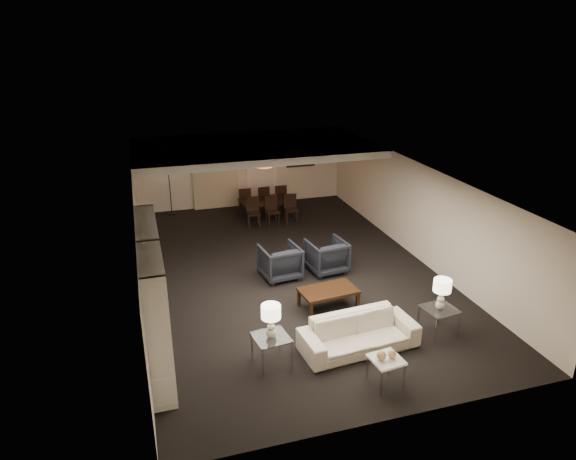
% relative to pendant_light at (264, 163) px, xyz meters
% --- Properties ---
extents(floor, '(11.00, 11.00, 0.00)m').
position_rel_pendant_light_xyz_m(floor, '(-0.30, -3.50, -1.92)').
color(floor, black).
rests_on(floor, ground).
extents(ceiling, '(7.00, 11.00, 0.02)m').
position_rel_pendant_light_xyz_m(ceiling, '(-0.30, -3.50, 0.58)').
color(ceiling, silver).
rests_on(ceiling, ground).
extents(wall_back, '(7.00, 0.02, 2.50)m').
position_rel_pendant_light_xyz_m(wall_back, '(-0.30, 2.00, -0.67)').
color(wall_back, beige).
rests_on(wall_back, ground).
extents(wall_front, '(7.00, 0.02, 2.50)m').
position_rel_pendant_light_xyz_m(wall_front, '(-0.30, -9.00, -0.67)').
color(wall_front, beige).
rests_on(wall_front, ground).
extents(wall_left, '(0.02, 11.00, 2.50)m').
position_rel_pendant_light_xyz_m(wall_left, '(-3.80, -3.50, -0.67)').
color(wall_left, beige).
rests_on(wall_left, ground).
extents(wall_right, '(0.02, 11.00, 2.50)m').
position_rel_pendant_light_xyz_m(wall_right, '(3.20, -3.50, -0.67)').
color(wall_right, beige).
rests_on(wall_right, ground).
extents(ceiling_soffit, '(7.00, 4.00, 0.20)m').
position_rel_pendant_light_xyz_m(ceiling_soffit, '(-0.30, 0.00, 0.48)').
color(ceiling_soffit, silver).
rests_on(ceiling_soffit, ceiling).
extents(curtains, '(1.50, 0.12, 2.40)m').
position_rel_pendant_light_xyz_m(curtains, '(-1.20, 1.92, -0.72)').
color(curtains, beige).
rests_on(curtains, wall_back).
extents(door, '(0.90, 0.05, 2.10)m').
position_rel_pendant_light_xyz_m(door, '(0.40, 1.97, -0.87)').
color(door, silver).
rests_on(door, wall_back).
extents(painting, '(0.95, 0.04, 0.65)m').
position_rel_pendant_light_xyz_m(painting, '(1.80, 1.96, -0.37)').
color(painting, '#142D38').
rests_on(painting, wall_back).
extents(media_unit, '(0.38, 3.40, 2.35)m').
position_rel_pendant_light_xyz_m(media_unit, '(-3.61, -6.10, -0.74)').
color(media_unit, white).
rests_on(media_unit, wall_left).
extents(pendant_light, '(0.52, 0.52, 0.24)m').
position_rel_pendant_light_xyz_m(pendant_light, '(0.00, 0.00, 0.00)').
color(pendant_light, '#D8591E').
rests_on(pendant_light, ceiling_soffit).
extents(sofa, '(2.29, 1.05, 0.65)m').
position_rel_pendant_light_xyz_m(sofa, '(0.01, -7.08, -1.60)').
color(sofa, beige).
rests_on(sofa, floor).
extents(coffee_table, '(1.29, 0.84, 0.44)m').
position_rel_pendant_light_xyz_m(coffee_table, '(0.01, -5.48, -1.70)').
color(coffee_table, black).
rests_on(coffee_table, floor).
extents(armchair_left, '(0.98, 1.01, 0.83)m').
position_rel_pendant_light_xyz_m(armchair_left, '(-0.59, -3.78, -1.51)').
color(armchair_left, black).
rests_on(armchair_left, floor).
extents(armchair_right, '(0.98, 1.00, 0.83)m').
position_rel_pendant_light_xyz_m(armchair_right, '(0.61, -3.78, -1.51)').
color(armchair_right, black).
rests_on(armchair_right, floor).
extents(side_table_left, '(0.68, 0.68, 0.57)m').
position_rel_pendant_light_xyz_m(side_table_left, '(-1.69, -7.08, -1.64)').
color(side_table_left, white).
rests_on(side_table_left, floor).
extents(side_table_right, '(0.68, 0.68, 0.57)m').
position_rel_pendant_light_xyz_m(side_table_right, '(1.71, -7.08, -1.64)').
color(side_table_right, white).
rests_on(side_table_right, floor).
extents(table_lamp_left, '(0.38, 0.38, 0.63)m').
position_rel_pendant_light_xyz_m(table_lamp_left, '(-1.69, -7.08, -1.04)').
color(table_lamp_left, beige).
rests_on(table_lamp_left, side_table_left).
extents(table_lamp_right, '(0.35, 0.35, 0.63)m').
position_rel_pendant_light_xyz_m(table_lamp_right, '(1.71, -7.08, -1.04)').
color(table_lamp_right, beige).
rests_on(table_lamp_right, side_table_right).
extents(marble_table, '(0.56, 0.56, 0.51)m').
position_rel_pendant_light_xyz_m(marble_table, '(0.01, -8.18, -1.67)').
color(marble_table, white).
rests_on(marble_table, floor).
extents(gold_gourd_a, '(0.16, 0.16, 0.16)m').
position_rel_pendant_light_xyz_m(gold_gourd_a, '(-0.09, -8.18, -1.33)').
color(gold_gourd_a, tan).
rests_on(gold_gourd_a, marble_table).
extents(gold_gourd_b, '(0.14, 0.14, 0.14)m').
position_rel_pendant_light_xyz_m(gold_gourd_b, '(0.11, -8.18, -1.34)').
color(gold_gourd_b, tan).
rests_on(gold_gourd_b, marble_table).
extents(television, '(1.12, 0.15, 0.64)m').
position_rel_pendant_light_xyz_m(television, '(-3.58, -5.41, -0.85)').
color(television, black).
rests_on(television, media_unit).
extents(vase_blue, '(0.17, 0.17, 0.18)m').
position_rel_pendant_light_xyz_m(vase_blue, '(-3.61, -7.07, -0.77)').
color(vase_blue, '#2A4DB7').
rests_on(vase_blue, media_unit).
extents(vase_amber, '(0.17, 0.17, 0.18)m').
position_rel_pendant_light_xyz_m(vase_amber, '(-3.61, -6.50, -0.27)').
color(vase_amber, gold).
rests_on(vase_amber, media_unit).
extents(floor_speaker, '(0.13, 0.13, 0.98)m').
position_rel_pendant_light_xyz_m(floor_speaker, '(-3.50, -5.45, -1.43)').
color(floor_speaker, black).
rests_on(floor_speaker, floor).
extents(dining_table, '(1.77, 1.09, 0.59)m').
position_rel_pendant_light_xyz_m(dining_table, '(0.19, 0.45, -1.62)').
color(dining_table, black).
rests_on(dining_table, floor).
extents(chair_nl, '(0.45, 0.45, 0.88)m').
position_rel_pendant_light_xyz_m(chair_nl, '(-0.41, -0.20, -1.48)').
color(chair_nl, black).
rests_on(chair_nl, floor).
extents(chair_nm, '(0.42, 0.42, 0.88)m').
position_rel_pendant_light_xyz_m(chair_nm, '(0.19, -0.20, -1.48)').
color(chair_nm, black).
rests_on(chair_nm, floor).
extents(chair_nr, '(0.45, 0.45, 0.88)m').
position_rel_pendant_light_xyz_m(chair_nr, '(0.79, -0.20, -1.48)').
color(chair_nr, black).
rests_on(chair_nr, floor).
extents(chair_fl, '(0.43, 0.43, 0.88)m').
position_rel_pendant_light_xyz_m(chair_fl, '(-0.41, 1.10, -1.48)').
color(chair_fl, black).
rests_on(chair_fl, floor).
extents(chair_fm, '(0.44, 0.44, 0.88)m').
position_rel_pendant_light_xyz_m(chair_fm, '(0.19, 1.10, -1.48)').
color(chair_fm, black).
rests_on(chair_fm, floor).
extents(chair_fr, '(0.42, 0.42, 0.88)m').
position_rel_pendant_light_xyz_m(chair_fr, '(0.79, 1.10, -1.48)').
color(chair_fr, black).
rests_on(chair_fr, floor).
extents(floor_lamp, '(0.27, 0.27, 1.83)m').
position_rel_pendant_light_xyz_m(floor_lamp, '(-2.72, 1.70, -1.00)').
color(floor_lamp, black).
rests_on(floor_lamp, floor).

